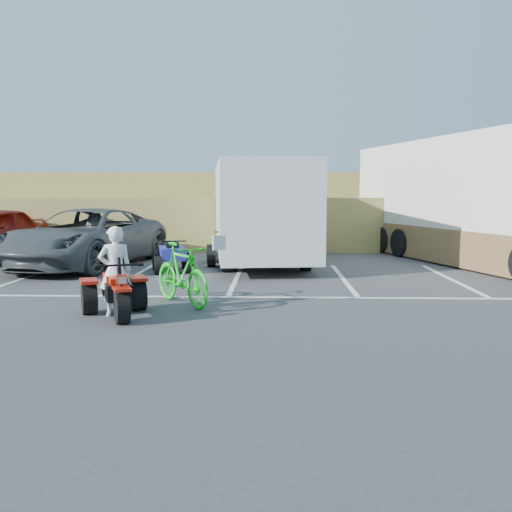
{
  "coord_description": "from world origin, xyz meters",
  "views": [
    {
      "loc": [
        0.97,
        -8.66,
        2.13
      ],
      "look_at": [
        0.62,
        1.21,
        1.0
      ],
      "focal_mm": 38.0,
      "sensor_mm": 36.0,
      "label": 1
    }
  ],
  "objects_px": {
    "grey_pickup": "(86,238)",
    "rider": "(115,271)",
    "cargo_trailer": "(261,210)",
    "quad_atv_blue": "(173,271)",
    "red_trike_atv": "(118,317)",
    "rv_motorhome": "(475,210)",
    "green_dirt_bike": "(182,274)",
    "quad_atv_green": "(227,264)"
  },
  "relations": [
    {
      "from": "grey_pickup",
      "to": "quad_atv_green",
      "type": "relative_size",
      "value": 3.77
    },
    {
      "from": "grey_pickup",
      "to": "quad_atv_green",
      "type": "distance_m",
      "value": 4.26
    },
    {
      "from": "rider",
      "to": "grey_pickup",
      "type": "xyz_separation_m",
      "value": [
        -2.8,
        6.48,
        0.06
      ]
    },
    {
      "from": "red_trike_atv",
      "to": "quad_atv_blue",
      "type": "relative_size",
      "value": 1.1
    },
    {
      "from": "green_dirt_bike",
      "to": "cargo_trailer",
      "type": "xyz_separation_m",
      "value": [
        1.36,
        6.23,
        1.05
      ]
    },
    {
      "from": "rv_motorhome",
      "to": "quad_atv_green",
      "type": "bearing_deg",
      "value": 167.17
    },
    {
      "from": "quad_atv_blue",
      "to": "quad_atv_green",
      "type": "height_order",
      "value": "quad_atv_green"
    },
    {
      "from": "grey_pickup",
      "to": "cargo_trailer",
      "type": "distance_m",
      "value": 5.27
    },
    {
      "from": "quad_atv_green",
      "to": "rv_motorhome",
      "type": "bearing_deg",
      "value": -3.47
    },
    {
      "from": "grey_pickup",
      "to": "cargo_trailer",
      "type": "bearing_deg",
      "value": 19.5
    },
    {
      "from": "rider",
      "to": "red_trike_atv",
      "type": "bearing_deg",
      "value": 90.0
    },
    {
      "from": "green_dirt_bike",
      "to": "cargo_trailer",
      "type": "relative_size",
      "value": 0.29
    },
    {
      "from": "cargo_trailer",
      "to": "rv_motorhome",
      "type": "distance_m",
      "value": 6.61
    },
    {
      "from": "rider",
      "to": "grey_pickup",
      "type": "distance_m",
      "value": 7.06
    },
    {
      "from": "grey_pickup",
      "to": "rv_motorhome",
      "type": "xyz_separation_m",
      "value": [
        11.75,
        1.15,
        0.8
      ]
    },
    {
      "from": "red_trike_atv",
      "to": "rv_motorhome",
      "type": "height_order",
      "value": "rv_motorhome"
    },
    {
      "from": "red_trike_atv",
      "to": "grey_pickup",
      "type": "xyz_separation_m",
      "value": [
        -2.86,
        6.61,
        0.85
      ]
    },
    {
      "from": "cargo_trailer",
      "to": "quad_atv_blue",
      "type": "relative_size",
      "value": 4.88
    },
    {
      "from": "red_trike_atv",
      "to": "quad_atv_green",
      "type": "distance_m",
      "value": 7.29
    },
    {
      "from": "rider",
      "to": "cargo_trailer",
      "type": "height_order",
      "value": "cargo_trailer"
    },
    {
      "from": "red_trike_atv",
      "to": "green_dirt_bike",
      "type": "xyz_separation_m",
      "value": [
        0.94,
        1.08,
        0.6
      ]
    },
    {
      "from": "green_dirt_bike",
      "to": "quad_atv_blue",
      "type": "bearing_deg",
      "value": 65.38
    },
    {
      "from": "red_trike_atv",
      "to": "green_dirt_bike",
      "type": "distance_m",
      "value": 1.55
    },
    {
      "from": "grey_pickup",
      "to": "cargo_trailer",
      "type": "xyz_separation_m",
      "value": [
        5.16,
        0.69,
        0.8
      ]
    },
    {
      "from": "rv_motorhome",
      "to": "quad_atv_blue",
      "type": "bearing_deg",
      "value": 176.26
    },
    {
      "from": "red_trike_atv",
      "to": "rider",
      "type": "relative_size",
      "value": 0.97
    },
    {
      "from": "quad_atv_blue",
      "to": "rv_motorhome",
      "type": "bearing_deg",
      "value": -2.45
    },
    {
      "from": "cargo_trailer",
      "to": "rv_motorhome",
      "type": "bearing_deg",
      "value": -3.11
    },
    {
      "from": "rv_motorhome",
      "to": "grey_pickup",
      "type": "bearing_deg",
      "value": 168.35
    },
    {
      "from": "green_dirt_bike",
      "to": "grey_pickup",
      "type": "relative_size",
      "value": 0.33
    },
    {
      "from": "red_trike_atv",
      "to": "cargo_trailer",
      "type": "relative_size",
      "value": 0.23
    },
    {
      "from": "rider",
      "to": "grey_pickup",
      "type": "bearing_deg",
      "value": -90.74
    },
    {
      "from": "grey_pickup",
      "to": "quad_atv_green",
      "type": "height_order",
      "value": "grey_pickup"
    },
    {
      "from": "quad_atv_green",
      "to": "quad_atv_blue",
      "type": "bearing_deg",
      "value": -139.09
    },
    {
      "from": "quad_atv_blue",
      "to": "green_dirt_bike",
      "type": "bearing_deg",
      "value": -93.06
    },
    {
      "from": "rv_motorhome",
      "to": "quad_atv_green",
      "type": "distance_m",
      "value": 7.81
    },
    {
      "from": "grey_pickup",
      "to": "quad_atv_green",
      "type": "xyz_separation_m",
      "value": [
        4.14,
        0.56,
        -0.85
      ]
    },
    {
      "from": "grey_pickup",
      "to": "rider",
      "type": "bearing_deg",
      "value": -54.75
    },
    {
      "from": "rider",
      "to": "cargo_trailer",
      "type": "xyz_separation_m",
      "value": [
        2.36,
        7.17,
        0.86
      ]
    },
    {
      "from": "green_dirt_bike",
      "to": "quad_atv_green",
      "type": "xyz_separation_m",
      "value": [
        0.34,
        6.1,
        -0.6
      ]
    },
    {
      "from": "cargo_trailer",
      "to": "red_trike_atv",
      "type": "bearing_deg",
      "value": -114.62
    },
    {
      "from": "red_trike_atv",
      "to": "rv_motorhome",
      "type": "relative_size",
      "value": 0.14
    }
  ]
}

